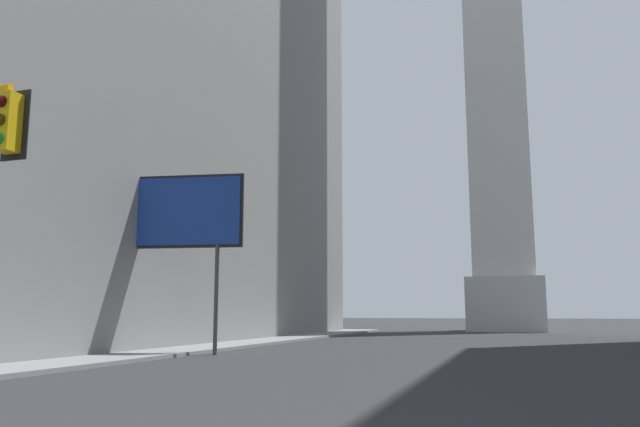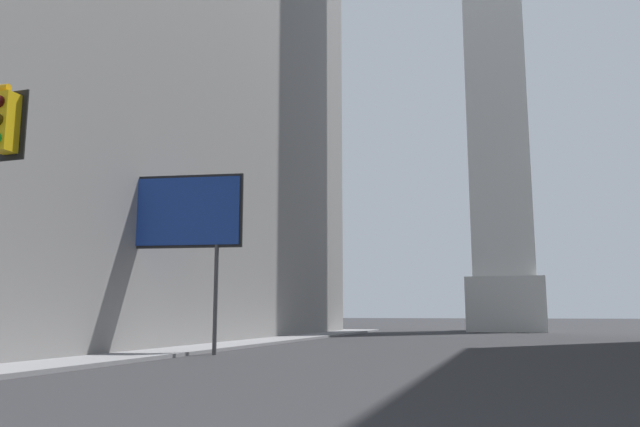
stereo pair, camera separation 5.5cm
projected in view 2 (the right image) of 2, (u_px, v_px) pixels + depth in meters
name	position (u px, v px, depth m)	size (l,w,h in m)	color
sidewalk_left	(146.00, 352.00, 26.89)	(5.00, 71.81, 0.15)	gray
building_left	(52.00, 20.00, 41.38)	(26.12, 51.06, 41.89)	gray
billboard_sign	(167.00, 215.00, 27.15)	(6.74, 1.29, 7.69)	#3F3F42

